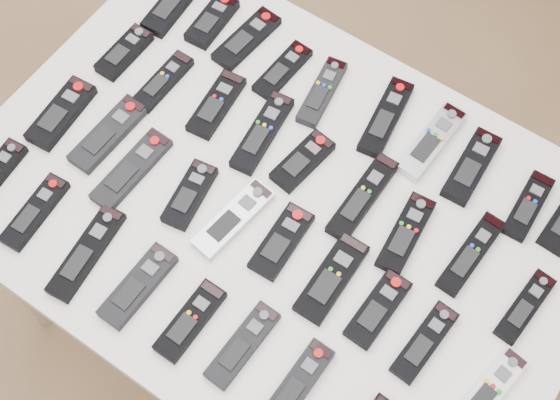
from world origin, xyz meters
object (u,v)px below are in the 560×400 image
Objects in this scene: remote_11 at (163,81)px; remote_24 at (282,241)px; remote_19 at (61,113)px; remote_17 at (471,254)px; remote_1 at (212,21)px; remote_33 at (190,321)px; remote_13 at (262,133)px; remote_15 at (363,197)px; remote_22 at (190,195)px; remote_14 at (303,161)px; remote_4 at (322,92)px; remote_12 at (216,104)px; remote_18 at (525,307)px; remote_32 at (138,286)px; remote_8 at (528,206)px; remote_26 at (378,309)px; remote_2 at (247,39)px; remote_34 at (243,345)px; remote_35 at (297,385)px; remote_21 at (132,170)px; remote_10 at (124,52)px; remote_6 at (431,142)px; remote_23 at (233,219)px; remote_7 at (471,166)px; remote_0 at (173,3)px; remote_25 at (332,278)px; remote_20 at (108,134)px; remote_30 at (35,212)px; remote_31 at (87,253)px; table at (280,217)px; remote_3 at (283,70)px; remote_27 at (425,342)px; remote_28 at (488,392)px.

remote_11 reaches higher than remote_24.
remote_17 is at bearing 8.49° from remote_19.
remote_1 and remote_33 have the same top height.
remote_13 and remote_15 have the same top height.
remote_22 is (0.34, 0.00, -0.00)m from remote_19.
remote_13 is 0.11m from remote_14.
remote_4 is at bearing 30.52° from remote_11.
remote_12 reaches higher than remote_18.
remote_8 is at bearing 48.23° from remote_32.
remote_11 is at bearing 166.67° from remote_26.
remote_34 is at bearing -49.81° from remote_2.
remote_34 is 0.12m from remote_35.
remote_26 is (0.57, 0.03, 0.00)m from remote_21.
remote_4 is 1.21× the size of remote_10.
remote_34 is at bearing -21.22° from remote_21.
remote_2 is 0.44m from remote_19.
remote_23 is (-0.24, -0.38, -0.00)m from remote_6.
remote_6 is at bearing 67.44° from remote_24.
remote_7 is 0.59m from remote_34.
remote_0 is 0.41m from remote_4.
remote_25 is at bearing -7.38° from remote_22.
remote_32 is at bearing -97.12° from remote_13.
remote_26 is (0.57, -0.37, 0.00)m from remote_2.
remote_23 is at bearing -0.24° from remote_20.
remote_33 is (-0.13, -0.40, -0.00)m from remote_15.
remote_0 is 1.07× the size of remote_4.
remote_20 and remote_30 have the same top height.
remote_7 is 0.75m from remote_20.
remote_31 is at bearing -58.86° from remote_10.
table is at bearing 12.20° from remote_20.
remote_2 is at bearing 75.75° from remote_30.
remote_22 is at bearing -176.97° from remote_24.
remote_2 is 0.82m from remote_18.
remote_31 is at bearing -93.78° from remote_3.
remote_24 is 0.97× the size of remote_27.
remote_21 is (-0.66, -0.23, -0.00)m from remote_17.
remote_15 is 0.66m from remote_19.
table is 7.17× the size of remote_35.
remote_32 reaches higher than remote_28.
remote_21 is 0.55m from remote_35.
table is at bearing 32.19° from remote_30.
remote_34 is (0.11, -0.28, 0.07)m from table.
remote_21 is at bearing -80.63° from remote_1.
remote_33 is at bearing -28.54° from remote_20.
remote_2 is at bearing 56.55° from remote_19.
remote_1 is 0.80× the size of remote_28.
remote_3 is 0.57m from remote_32.
remote_7 is at bearing 4.70° from remote_2.
remote_13 reaches higher than table.
remote_13 is at bearing 23.17° from remote_19.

